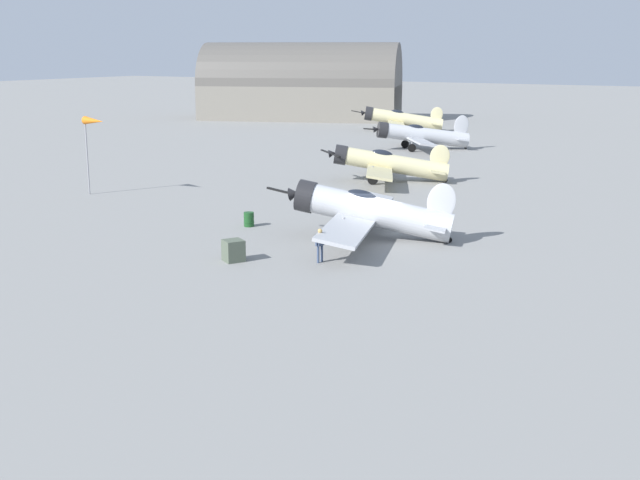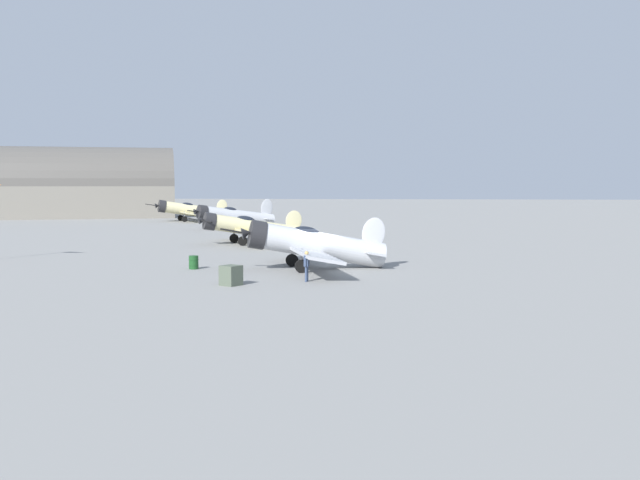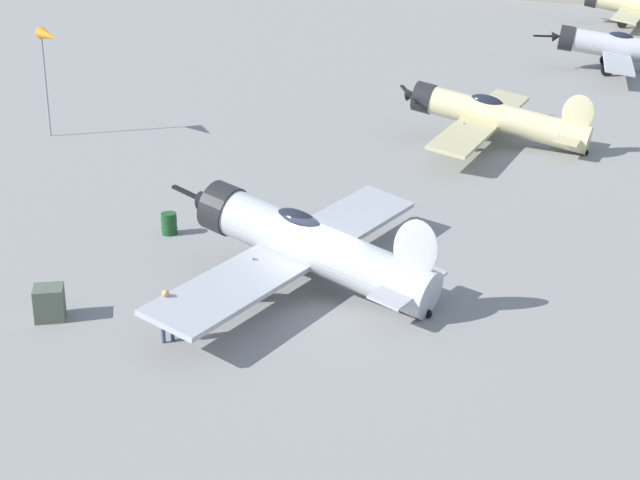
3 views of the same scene
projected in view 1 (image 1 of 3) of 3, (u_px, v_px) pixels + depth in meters
The scene contains 10 objects.
ground_plane at pixel (376, 239), 44.10m from camera, with size 400.00×400.00×0.00m, color gray.
airplane_foreground at pixel (367, 211), 43.86m from camera, with size 10.08×13.44×3.32m.
airplane_mid_apron at pixel (387, 163), 62.84m from camera, with size 9.84×12.00×2.98m.
airplane_far_line at pixel (420, 135), 82.62m from camera, with size 9.81×11.73×3.54m.
airplane_outer_stand at pixel (401, 119), 101.60m from camera, with size 10.84×11.62×3.12m.
ground_crew_mechanic at pixel (320, 242), 39.05m from camera, with size 0.27×0.64×1.65m.
equipment_crate at pixel (233, 251), 39.39m from camera, with size 1.24×1.24×1.04m.
fuel_drum at pixel (249, 219), 47.13m from camera, with size 0.62×0.62×0.83m.
windsock_mast at pixel (93, 124), 56.04m from camera, with size 1.98×0.76×5.46m.
distant_hangar at pixel (301, 90), 118.68m from camera, with size 30.56×20.70×12.08m.
Camera 1 is at (-18.80, 38.74, 9.99)m, focal length 45.99 mm.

